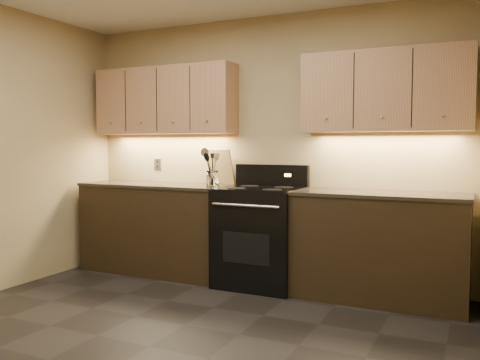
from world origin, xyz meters
name	(u,v)px	position (x,y,z in m)	size (l,w,h in m)	color
floor	(150,346)	(0.00, 0.00, 0.00)	(4.00, 4.00, 0.00)	black
wall_back	(266,148)	(0.00, 2.00, 1.30)	(4.00, 0.04, 2.60)	tan
counter_left	(158,228)	(-1.10, 1.70, 0.47)	(1.62, 0.62, 0.93)	black
counter_right	(379,246)	(1.18, 1.70, 0.47)	(1.46, 0.62, 0.93)	black
stove	(261,235)	(0.08, 1.68, 0.48)	(0.76, 0.68, 1.14)	black
upper_cab_left	(165,101)	(-1.10, 1.85, 1.80)	(1.60, 0.30, 0.70)	tan
upper_cab_right	(385,91)	(1.18, 1.85, 1.80)	(1.44, 0.30, 0.70)	tan
outlet_plate	(158,164)	(-1.30, 1.99, 1.12)	(0.09, 0.01, 0.12)	#B2B5BA
utensil_crock	(213,179)	(-0.42, 1.65, 1.00)	(0.13, 0.13, 0.15)	white
cutting_board	(221,167)	(-0.48, 1.95, 1.11)	(0.29, 0.02, 0.37)	tan
wooden_spoon	(210,168)	(-0.45, 1.66, 1.10)	(0.06, 0.06, 0.31)	tan
black_spoon	(213,168)	(-0.43, 1.68, 1.10)	(0.06, 0.06, 0.32)	black
black_turner	(212,168)	(-0.42, 1.64, 1.11)	(0.08, 0.08, 0.33)	black
steel_spatula	(216,167)	(-0.38, 1.66, 1.12)	(0.08, 0.08, 0.35)	silver
steel_skimmer	(215,166)	(-0.38, 1.64, 1.13)	(0.09, 0.09, 0.36)	silver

